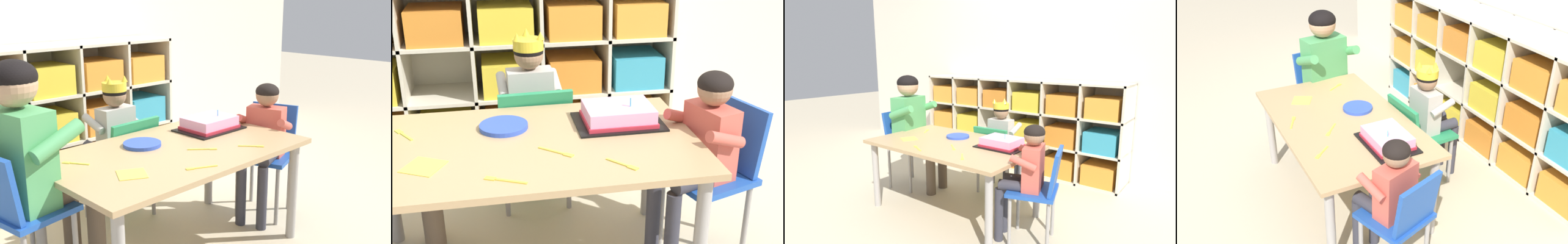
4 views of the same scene
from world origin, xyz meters
The scene contains 17 objects.
ground centered at (0.00, 0.00, 0.00)m, with size 16.00×16.00×0.00m, color beige.
classroom_back_wall centered at (0.00, 1.54, 1.44)m, with size 5.96×0.10×2.88m, color beige.
storage_cubby_shelf centered at (-0.20, 1.28, 0.45)m, with size 2.34×0.40×0.98m.
activity_table centered at (0.00, 0.00, 0.50)m, with size 1.26×0.75×0.57m.
classroom_chair_blue centered at (0.06, 0.51, 0.39)m, with size 0.37×0.36×0.62m.
child_with_crown centered at (0.06, 0.61, 0.53)m, with size 0.30×0.31×0.85m.
classroom_chair_adult_side centered at (-0.75, 0.16, 0.45)m, with size 0.38×0.42×0.72m.
adult_helper_seated centered at (-0.64, 0.18, 0.65)m, with size 0.45×0.44×1.05m.
classroom_chair_guest_side centered at (0.76, 0.00, 0.39)m, with size 0.40×0.38×0.65m.
guest_at_table_side centered at (0.66, -0.03, 0.51)m, with size 0.34×0.33×0.80m.
birthday_cake_on_tray centered at (0.37, 0.12, 0.60)m, with size 0.35×0.25×0.11m.
paper_plate_stack centered at (-0.08, 0.15, 0.58)m, with size 0.19×0.19×0.02m, color blue.
paper_napkin_square centered at (-0.36, -0.13, 0.57)m, with size 0.12×0.12×0.00m, color #F4DB4C.
fork_near_child_seat centered at (0.10, -0.11, 0.57)m, with size 0.12×0.10×0.00m.
fork_by_napkin centered at (-0.10, -0.27, 0.57)m, with size 0.14×0.08×0.00m.
fork_near_cake_tray centered at (0.30, -0.24, 0.57)m, with size 0.09×0.11×0.00m.
fork_scattered_mid_table centered at (-0.46, 0.16, 0.57)m, with size 0.08×0.12×0.00m.
Camera 3 is at (1.69, -1.87, 1.24)m, focal length 30.88 mm.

